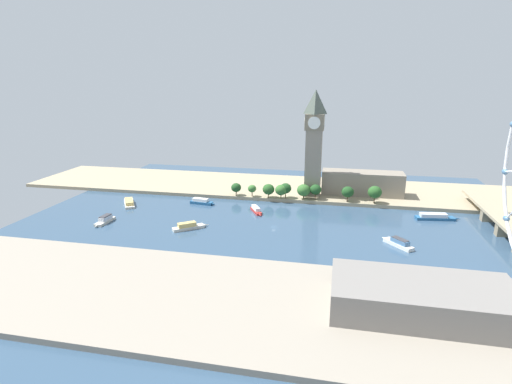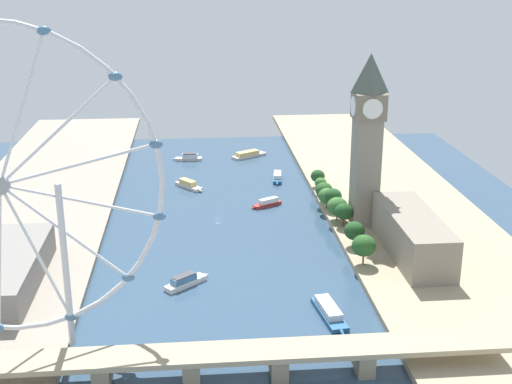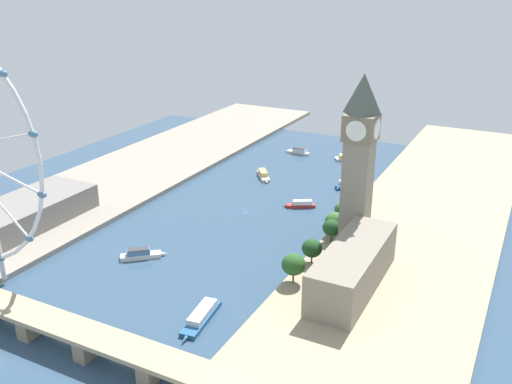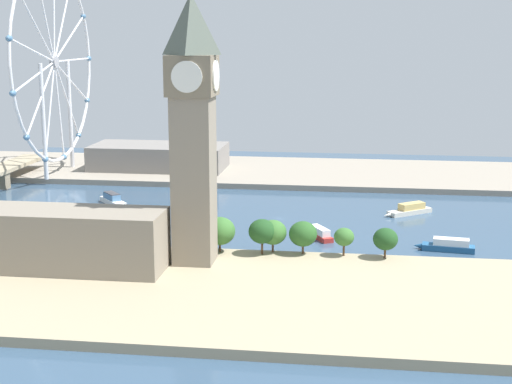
# 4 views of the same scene
# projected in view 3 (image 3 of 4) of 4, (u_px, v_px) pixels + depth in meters

# --- Properties ---
(ground_plane) EXTENTS (382.51, 382.51, 0.00)m
(ground_plane) POSITION_uv_depth(u_px,v_px,m) (245.00, 209.00, 360.09)
(ground_plane) COLOR #334C66
(riverbank_left) EXTENTS (90.00, 520.00, 3.00)m
(riverbank_left) POSITION_uv_depth(u_px,v_px,m) (413.00, 241.00, 314.29)
(riverbank_left) COLOR tan
(riverbank_left) RESTS_ON ground_plane
(riverbank_right) EXTENTS (90.00, 520.00, 3.00)m
(riverbank_right) POSITION_uv_depth(u_px,v_px,m) (115.00, 181.00, 404.81)
(riverbank_right) COLOR gray
(riverbank_right) RESTS_ON ground_plane
(clock_tower) EXTENTS (16.88, 16.88, 92.19)m
(clock_tower) POSITION_uv_depth(u_px,v_px,m) (359.00, 160.00, 290.18)
(clock_tower) COLOR gray
(clock_tower) RESTS_ON riverbank_left
(parliament_block) EXTENTS (22.00, 71.12, 20.62)m
(parliament_block) POSITION_uv_depth(u_px,v_px,m) (353.00, 267.00, 261.87)
(parliament_block) COLOR gray
(parliament_block) RESTS_ON riverbank_left
(tree_row_embankment) EXTENTS (13.67, 129.50, 14.62)m
(tree_row_embankment) POSITION_uv_depth(u_px,v_px,m) (334.00, 222.00, 314.66)
(tree_row_embankment) COLOR #513823
(tree_row_embankment) RESTS_ON riverbank_left
(riverside_hall) EXTENTS (37.45, 78.40, 14.23)m
(riverside_hall) POSITION_uv_depth(u_px,v_px,m) (28.00, 211.00, 331.05)
(riverside_hall) COLOR gray
(riverside_hall) RESTS_ON riverbank_right
(river_bridge) EXTENTS (194.51, 14.50, 10.45)m
(river_bridge) POSITION_uv_depth(u_px,v_px,m) (60.00, 327.00, 226.50)
(river_bridge) COLOR tan
(river_bridge) RESTS_ON ground_plane
(tour_boat_0) EXTENTS (8.19, 23.36, 4.99)m
(tour_boat_0) POSITION_uv_depth(u_px,v_px,m) (345.00, 183.00, 398.93)
(tour_boat_0) COLOR #235684
(tour_boat_0) RESTS_ON ground_plane
(tour_boat_1) EXTENTS (21.32, 18.97, 5.51)m
(tour_boat_1) POSITION_uv_depth(u_px,v_px,m) (141.00, 254.00, 297.51)
(tour_boat_1) COLOR white
(tour_boat_1) RESTS_ON ground_plane
(tour_boat_2) EXTENTS (29.43, 20.58, 4.56)m
(tour_boat_2) POSITION_uv_depth(u_px,v_px,m) (352.00, 157.00, 454.90)
(tour_boat_2) COLOR beige
(tour_boat_2) RESTS_ON ground_plane
(tour_boat_3) EXTENTS (22.64, 6.59, 5.43)m
(tour_boat_3) POSITION_uv_depth(u_px,v_px,m) (298.00, 151.00, 469.77)
(tour_boat_3) COLOR beige
(tour_boat_3) RESTS_ON ground_plane
(tour_boat_4) EXTENTS (20.08, 13.19, 4.68)m
(tour_boat_4) POSITION_uv_depth(u_px,v_px,m) (301.00, 204.00, 362.50)
(tour_boat_4) COLOR #B22D28
(tour_boat_4) RESTS_ON ground_plane
(tour_boat_5) EXTENTS (19.23, 23.36, 5.11)m
(tour_boat_5) POSITION_uv_depth(u_px,v_px,m) (263.00, 175.00, 415.11)
(tour_boat_5) COLOR beige
(tour_boat_5) RESTS_ON ground_plane
(tour_boat_6) EXTENTS (11.08, 33.76, 4.74)m
(tour_boat_6) POSITION_uv_depth(u_px,v_px,m) (201.00, 316.00, 244.11)
(tour_boat_6) COLOR #235684
(tour_boat_6) RESTS_ON ground_plane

